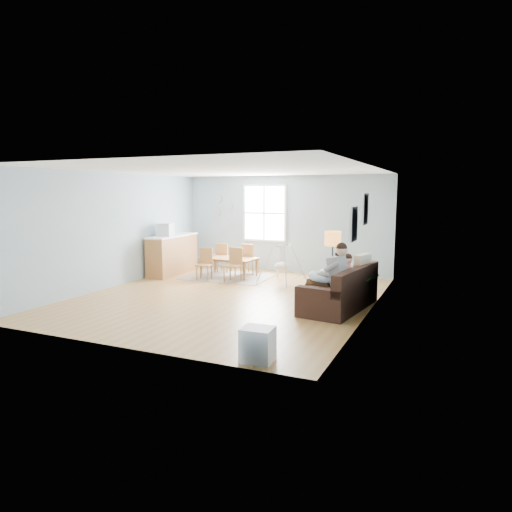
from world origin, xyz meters
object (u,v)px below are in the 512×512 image
at_px(storage_cube, 257,344).
at_px(monitor, 165,230).
at_px(father, 330,274).
at_px(floor_lamp, 333,245).
at_px(chair_sw, 205,262).
at_px(chair_se, 234,263).
at_px(chair_nw, 223,256).
at_px(dining_table, 228,267).
at_px(toddler, 343,271).
at_px(sofa, 342,294).
at_px(counter, 173,254).
at_px(chair_ne, 249,257).
at_px(baby_swing, 282,266).

relative_size(storage_cube, monitor, 1.11).
bearing_deg(father, floor_lamp, 80.86).
relative_size(chair_sw, monitor, 1.95).
relative_size(floor_lamp, chair_se, 1.77).
xyz_separation_m(floor_lamp, chair_se, (-2.97, 1.79, -0.77)).
distance_m(chair_se, chair_nw, 1.36).
relative_size(chair_sw, chair_se, 0.95).
distance_m(father, dining_table, 4.17).
bearing_deg(toddler, sofa, -77.30).
xyz_separation_m(father, dining_table, (-3.39, 2.40, -0.45)).
distance_m(father, monitor, 5.33).
height_order(chair_se, monitor, monitor).
height_order(chair_nw, monitor, monitor).
height_order(father, chair_se, father).
bearing_deg(floor_lamp, counter, 157.14).
bearing_deg(storage_cube, chair_se, 119.73).
height_order(father, dining_table, father).
xyz_separation_m(sofa, storage_cube, (-0.39, -3.19, -0.06)).
distance_m(sofa, chair_sw, 4.23).
xyz_separation_m(toddler, chair_sw, (-3.89, 1.35, -0.26)).
relative_size(floor_lamp, chair_sw, 1.87).
distance_m(father, chair_nw, 4.81).
relative_size(chair_sw, counter, 0.41).
relative_size(chair_ne, counter, 0.43).
distance_m(father, floor_lamp, 0.55).
distance_m(father, baby_swing, 2.85).
bearing_deg(floor_lamp, monitor, 160.65).
bearing_deg(baby_swing, father, -50.91).
relative_size(sofa, floor_lamp, 1.43).
relative_size(chair_nw, chair_ne, 0.98).
xyz_separation_m(chair_nw, baby_swing, (2.03, -0.73, -0.04)).
bearing_deg(monitor, counter, 95.60).
height_order(storage_cube, chair_se, chair_se).
distance_m(father, toddler, 0.50).
bearing_deg(father, monitor, 159.71).
height_order(toddler, chair_sw, toddler).
bearing_deg(chair_se, toddler, -24.39).
distance_m(storage_cube, dining_table, 6.19).
xyz_separation_m(toddler, floor_lamp, (-0.11, -0.39, 0.54)).
bearing_deg(baby_swing, floor_lamp, -49.54).
bearing_deg(father, chair_ne, 135.55).
relative_size(toddler, baby_swing, 0.75).
relative_size(toddler, chair_sw, 1.06).
xyz_separation_m(storage_cube, chair_se, (-2.74, 4.79, 0.25)).
bearing_deg(counter, floor_lamp, -22.86).
distance_m(sofa, chair_se, 3.52).
relative_size(father, chair_sw, 1.64).
xyz_separation_m(dining_table, chair_sw, (-0.38, -0.57, 0.19)).
xyz_separation_m(father, chair_se, (-2.95, 1.87, -0.23)).
height_order(counter, monitor, monitor).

